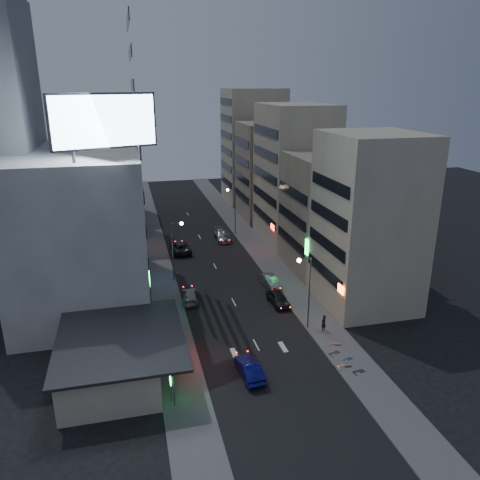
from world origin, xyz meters
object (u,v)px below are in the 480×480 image
object	(u,v)px
scooter_silver_a	(350,358)
scooter_blue	(350,352)
parked_car_right_mid	(270,281)
person	(324,323)
parked_car_right_near	(278,298)
parked_car_left	(181,247)
road_car_blue	(249,369)
scooter_silver_b	(341,339)
scooter_black_a	(363,364)
parked_car_right_far	(222,235)
road_car_silver	(190,296)
scooter_black_b	(337,346)

from	to	relation	value
scooter_silver_a	scooter_blue	bearing A→B (deg)	-26.42
parked_car_right_mid	person	xyz separation A→B (m)	(2.02, -12.39, 0.30)
parked_car_right_near	scooter_blue	xyz separation A→B (m)	(3.07, -12.55, -0.15)
parked_car_left	road_car_blue	world-z (taller)	parked_car_left
scooter_silver_a	scooter_blue	xyz separation A→B (m)	(0.56, 1.13, -0.09)
scooter_silver_a	scooter_silver_b	xyz separation A→B (m)	(0.78, 3.55, -0.04)
person	scooter_blue	bearing A→B (deg)	68.59
parked_car_right_near	scooter_black_a	size ratio (longest dim) A/B	2.59
parked_car_right_far	scooter_blue	size ratio (longest dim) A/B	3.43
scooter_silver_b	road_car_silver	bearing A→B (deg)	63.74
parked_car_left	road_car_blue	xyz separation A→B (m)	(2.02, -34.04, -0.03)
parked_car_left	parked_car_right_far	size ratio (longest dim) A/B	1.02
road_car_blue	scooter_silver_a	world-z (taller)	road_car_blue
parked_car_left	scooter_black_b	size ratio (longest dim) A/B	3.29
scooter_black_a	road_car_blue	bearing A→B (deg)	72.99
road_car_blue	person	distance (m)	11.26
road_car_blue	person	size ratio (longest dim) A/B	2.60
parked_car_right_far	road_car_silver	distance (m)	23.40
person	scooter_black_b	bearing A→B (deg)	60.26
parked_car_left	scooter_silver_b	size ratio (longest dim) A/B	3.22
road_car_blue	scooter_black_b	distance (m)	9.59
scooter_silver_a	scooter_silver_b	bearing A→B (deg)	-12.65
parked_car_left	scooter_black_a	xyz separation A→B (m)	(12.37, -35.63, -0.15)
parked_car_left	scooter_silver_a	xyz separation A→B (m)	(11.56, -34.59, -0.09)
parked_car_right_far	scooter_black_b	bearing A→B (deg)	-82.28
parked_car_right_near	parked_car_right_far	xyz separation A→B (m)	(-1.54, 25.22, 0.05)
parked_car_right_mid	parked_car_right_near	bearing A→B (deg)	-103.38
scooter_silver_b	parked_car_left	bearing A→B (deg)	40.93
parked_car_right_mid	road_car_silver	world-z (taller)	parked_car_right_mid
scooter_black_b	scooter_black_a	bearing A→B (deg)	176.59
parked_car_right_far	scooter_silver_a	xyz separation A→B (m)	(4.05, -38.90, -0.11)
scooter_silver_a	scooter_black_b	bearing A→B (deg)	2.89
parked_car_right_far	road_car_blue	bearing A→B (deg)	-96.55
person	scooter_silver_a	bearing A→B (deg)	62.71
parked_car_right_mid	scooter_black_b	size ratio (longest dim) A/B	2.50
parked_car_right_mid	scooter_silver_a	size ratio (longest dim) A/B	2.26
parked_car_right_near	parked_car_right_mid	distance (m)	5.10
parked_car_right_near	person	xyz separation A→B (m)	(2.61, -7.32, 0.25)
scooter_silver_a	parked_car_right_far	bearing A→B (deg)	5.75
parked_car_right_near	parked_car_right_mid	xyz separation A→B (m)	(0.59, 5.07, -0.05)
parked_car_left	road_car_silver	world-z (taller)	parked_car_left
scooter_silver_b	parked_car_right_far	bearing A→B (deg)	27.03
parked_car_left	person	xyz separation A→B (m)	(11.66, -28.23, 0.21)
parked_car_right_far	scooter_silver_a	bearing A→B (deg)	-82.46
scooter_black_b	scooter_silver_b	size ratio (longest dim) A/B	0.98
parked_car_right_mid	person	size ratio (longest dim) A/B	2.44
parked_car_right_far	scooter_black_b	xyz separation A→B (m)	(3.92, -36.48, -0.16)
road_car_silver	scooter_black_a	size ratio (longest dim) A/B	2.67
parked_car_right_far	person	world-z (taller)	person
road_car_silver	scooter_silver_a	xyz separation A→B (m)	(12.52, -17.09, 0.04)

